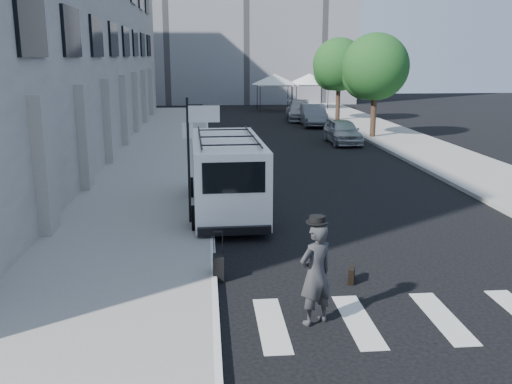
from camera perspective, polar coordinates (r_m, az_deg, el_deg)
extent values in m
plane|color=black|center=(13.45, 4.34, -7.21)|extent=(120.00, 120.00, 0.00)
cube|color=gray|center=(28.87, -9.27, 4.00)|extent=(4.50, 48.00, 0.15)
cube|color=gray|center=(34.58, 13.78, 5.34)|extent=(4.00, 56.00, 0.15)
cube|color=gray|center=(31.85, -23.01, 14.71)|extent=(10.00, 44.00, 12.00)
cylinder|color=black|center=(15.87, -6.75, 3.07)|extent=(0.07, 0.07, 3.50)
cube|color=white|center=(15.76, -6.83, 6.12)|extent=(0.30, 0.03, 0.42)
cube|color=white|center=(15.69, -5.22, 7.78)|extent=(0.85, 0.06, 0.45)
cylinder|color=black|center=(34.00, 11.65, 7.56)|extent=(0.32, 0.32, 2.80)
sphere|color=#193E14|center=(33.84, 11.87, 12.16)|extent=(3.80, 3.80, 3.80)
sphere|color=#193E14|center=(34.32, 10.88, 11.27)|extent=(2.66, 2.66, 2.66)
cylinder|color=black|center=(42.67, 8.19, 8.85)|extent=(0.32, 0.32, 2.80)
sphere|color=#193E14|center=(42.54, 8.32, 12.52)|extent=(3.80, 3.80, 3.80)
sphere|color=#193E14|center=(43.05, 7.58, 11.79)|extent=(2.66, 2.66, 2.66)
cylinder|color=black|center=(49.37, 0.42, 9.25)|extent=(0.06, 0.06, 2.20)
cylinder|color=black|center=(49.72, 3.67, 9.25)|extent=(0.06, 0.06, 2.20)
cylinder|color=black|center=(52.15, 0.12, 9.48)|extent=(0.06, 0.06, 2.20)
cylinder|color=black|center=(52.48, 3.21, 9.48)|extent=(0.06, 0.06, 2.20)
cube|color=white|center=(50.84, 1.86, 10.66)|extent=(3.00, 3.00, 0.12)
cone|color=white|center=(50.82, 1.87, 11.23)|extent=(4.00, 4.00, 0.90)
cylinder|color=black|center=(50.27, 4.04, 9.29)|extent=(0.06, 0.06, 2.20)
cylinder|color=black|center=(50.79, 7.20, 9.26)|extent=(0.06, 0.06, 2.20)
cylinder|color=black|center=(53.03, 3.56, 9.52)|extent=(0.06, 0.06, 2.20)
cylinder|color=black|center=(53.52, 6.57, 9.49)|extent=(0.06, 0.06, 2.20)
cube|color=white|center=(51.82, 5.37, 10.67)|extent=(3.00, 3.00, 0.12)
cone|color=white|center=(51.79, 5.38, 11.22)|extent=(4.00, 4.00, 0.90)
imported|color=#303032|center=(10.32, 6.00, -8.14)|extent=(0.83, 0.73, 1.91)
cube|color=black|center=(12.53, 9.53, -8.12)|extent=(0.25, 0.46, 0.34)
cube|color=black|center=(12.46, -3.77, -7.57)|extent=(0.25, 0.39, 0.55)
cylinder|color=black|center=(12.44, -4.24, -5.10)|extent=(0.02, 0.02, 0.52)
cylinder|color=black|center=(12.44, -3.36, -5.09)|extent=(0.02, 0.02, 0.52)
cube|color=black|center=(12.36, -3.82, -3.97)|extent=(0.21, 0.04, 0.03)
cube|color=white|center=(17.28, -2.93, 1.83)|extent=(2.17, 5.51, 2.12)
cube|color=white|center=(20.29, -3.48, 2.12)|extent=(1.94, 0.96, 1.11)
cube|color=black|center=(14.54, -2.23, 1.45)|extent=(1.62, 0.13, 0.81)
cylinder|color=black|center=(19.30, -6.12, 0.35)|extent=(0.30, 0.77, 0.77)
cylinder|color=black|center=(19.41, -0.45, 0.50)|extent=(0.30, 0.77, 0.77)
cylinder|color=black|center=(15.69, -5.94, -2.73)|extent=(0.30, 0.77, 0.77)
cylinder|color=black|center=(15.82, 1.02, -2.52)|extent=(0.30, 0.77, 0.77)
imported|color=#AAADB2|center=(31.95, 8.68, 6.01)|extent=(1.61, 3.97, 1.35)
imported|color=slate|center=(39.93, 5.74, 7.66)|extent=(1.84, 4.56, 1.47)
imported|color=#989B9F|center=(43.30, 4.44, 8.10)|extent=(2.40, 5.05, 1.42)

